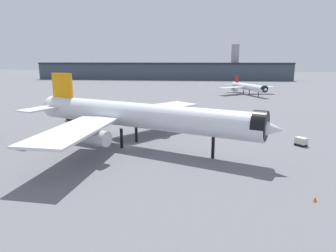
{
  "coord_description": "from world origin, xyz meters",
  "views": [
    {
      "loc": [
        21.95,
        -58.72,
        18.4
      ],
      "look_at": [
        8.84,
        -1.39,
        5.29
      ],
      "focal_mm": 31.72,
      "sensor_mm": 36.0,
      "label": 1
    }
  ],
  "objects_px": {
    "service_truck_front": "(75,115)",
    "traffic_cone_near_nose": "(315,199)",
    "airliner_far_taxiway": "(248,87)",
    "airliner_near_gate": "(137,116)",
    "baggage_cart_trailing": "(301,141)"
  },
  "relations": [
    {
      "from": "airliner_near_gate",
      "to": "baggage_cart_trailing",
      "type": "bearing_deg",
      "value": 28.56
    },
    {
      "from": "baggage_cart_trailing",
      "to": "traffic_cone_near_nose",
      "type": "bearing_deg",
      "value": -53.85
    },
    {
      "from": "service_truck_front",
      "to": "airliner_near_gate",
      "type": "bearing_deg",
      "value": -41.04
    },
    {
      "from": "airliner_far_taxiway",
      "to": "traffic_cone_near_nose",
      "type": "distance_m",
      "value": 126.85
    },
    {
      "from": "service_truck_front",
      "to": "traffic_cone_near_nose",
      "type": "bearing_deg",
      "value": -37.55
    },
    {
      "from": "service_truck_front",
      "to": "traffic_cone_near_nose",
      "type": "xyz_separation_m",
      "value": [
        59.61,
        -42.41,
        -1.24
      ]
    },
    {
      "from": "baggage_cart_trailing",
      "to": "airliner_near_gate",
      "type": "bearing_deg",
      "value": -123.24
    },
    {
      "from": "airliner_far_taxiway",
      "to": "service_truck_front",
      "type": "relative_size",
      "value": 5.97
    },
    {
      "from": "airliner_near_gate",
      "to": "service_truck_front",
      "type": "distance_m",
      "value": 36.66
    },
    {
      "from": "service_truck_front",
      "to": "traffic_cone_near_nose",
      "type": "relative_size",
      "value": 8.07
    },
    {
      "from": "airliner_far_taxiway",
      "to": "baggage_cart_trailing",
      "type": "xyz_separation_m",
      "value": [
        8.2,
        -98.79,
        -3.23
      ]
    },
    {
      "from": "airliner_near_gate",
      "to": "baggage_cart_trailing",
      "type": "xyz_separation_m",
      "value": [
        34.9,
        8.31,
        -5.78
      ]
    },
    {
      "from": "service_truck_front",
      "to": "baggage_cart_trailing",
      "type": "bearing_deg",
      "value": -15.05
    },
    {
      "from": "airliner_near_gate",
      "to": "airliner_far_taxiway",
      "type": "bearing_deg",
      "value": 91.17
    },
    {
      "from": "service_truck_front",
      "to": "baggage_cart_trailing",
      "type": "relative_size",
      "value": 1.95
    }
  ]
}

